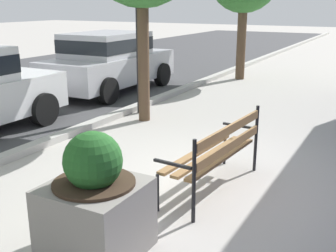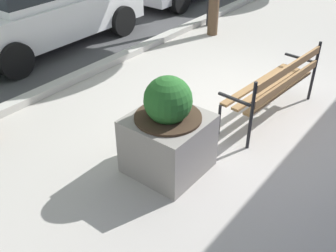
# 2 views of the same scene
# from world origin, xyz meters

# --- Properties ---
(ground_plane) EXTENTS (80.00, 80.00, 0.00)m
(ground_plane) POSITION_xyz_m (0.00, 0.00, 0.00)
(ground_plane) COLOR #ADA8A0
(curb_stone) EXTENTS (60.00, 0.20, 0.12)m
(curb_stone) POSITION_xyz_m (0.00, 2.90, 0.06)
(curb_stone) COLOR #B2AFA8
(curb_stone) RESTS_ON ground
(park_bench) EXTENTS (1.83, 0.67, 0.95)m
(park_bench) POSITION_xyz_m (-0.15, -0.27, 0.54)
(park_bench) COLOR olive
(park_bench) RESTS_ON ground
(concrete_planter) EXTENTS (0.85, 0.85, 1.21)m
(concrete_planter) POSITION_xyz_m (-2.00, 0.19, 0.50)
(concrete_planter) COLOR gray
(concrete_planter) RESTS_ON ground
(parked_car_white) EXTENTS (4.12, 1.96, 1.56)m
(parked_car_white) POSITION_xyz_m (-0.39, 4.64, 0.84)
(parked_car_white) COLOR silver
(parked_car_white) RESTS_ON ground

